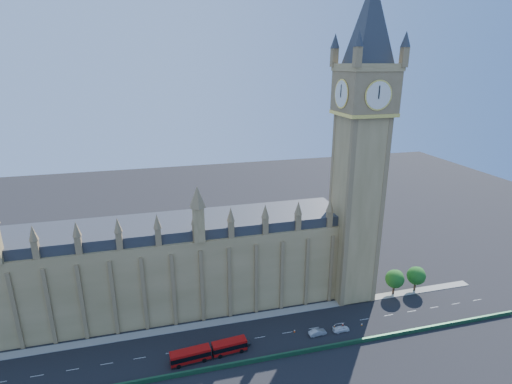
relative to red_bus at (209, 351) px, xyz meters
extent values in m
plane|color=black|center=(10.67, 4.14, -1.78)|extent=(400.00, 400.00, 0.00)
cube|color=olive|center=(-14.33, 26.14, 10.72)|extent=(120.00, 20.00, 25.00)
cube|color=#2D3035|center=(-14.33, 26.14, 24.72)|extent=(120.00, 18.00, 3.00)
cube|color=olive|center=(48.67, 18.14, 27.22)|extent=(12.00, 12.00, 58.00)
cube|color=olive|center=(48.67, 18.14, 62.22)|extent=(14.00, 14.00, 12.00)
cylinder|color=silver|center=(48.67, 10.99, 62.22)|extent=(7.20, 0.30, 7.20)
cube|color=olive|center=(48.67, 18.14, 69.22)|extent=(14.50, 14.50, 2.00)
cube|color=#1E4C2D|center=(10.67, -4.86, -1.18)|extent=(160.00, 0.60, 1.20)
cube|color=gray|center=(10.67, 13.64, -1.70)|extent=(160.00, 3.00, 0.16)
cylinder|color=#382619|center=(62.67, 14.14, 0.22)|extent=(0.70, 0.70, 4.00)
sphere|color=#1B4E14|center=(62.67, 14.14, 3.72)|extent=(6.00, 6.00, 6.00)
sphere|color=#1B4E14|center=(63.47, 14.44, 4.32)|extent=(4.38, 4.38, 4.38)
cylinder|color=#382619|center=(70.67, 14.14, 0.22)|extent=(0.70, 0.70, 4.00)
sphere|color=#1B4E14|center=(70.67, 14.14, 3.72)|extent=(6.00, 6.00, 6.00)
sphere|color=#1B4E14|center=(71.47, 14.44, 4.32)|extent=(4.38, 4.38, 4.38)
cube|color=#AA0C0B|center=(-4.80, -0.45, -0.09)|extent=(10.35, 3.75, 3.38)
cube|color=#AA0C0B|center=(5.39, 0.51, -0.09)|extent=(9.23, 3.65, 3.38)
cube|color=black|center=(-4.80, -0.45, 0.31)|extent=(10.40, 3.81, 1.28)
cube|color=black|center=(5.39, 0.51, 0.31)|extent=(9.28, 3.70, 1.28)
cylinder|color=black|center=(0.01, 0.00, -0.26)|extent=(1.12, 2.77, 2.70)
cylinder|color=black|center=(-7.90, -2.16, -1.22)|extent=(1.15, 0.44, 1.13)
cylinder|color=black|center=(-8.16, 0.65, -1.22)|extent=(1.15, 0.44, 1.13)
cylinder|color=black|center=(-1.44, -1.55, -1.22)|extent=(1.15, 0.44, 1.13)
cylinder|color=black|center=(-1.71, 1.25, -1.22)|extent=(1.15, 0.44, 1.13)
cylinder|color=black|center=(2.66, -1.16, -1.22)|extent=(1.15, 0.44, 1.13)
cylinder|color=black|center=(2.39, 1.64, -1.22)|extent=(1.15, 0.44, 1.13)
cylinder|color=black|center=(8.40, -0.62, -1.22)|extent=(1.15, 0.44, 1.13)
cylinder|color=black|center=(8.13, 2.18, -1.22)|extent=(1.15, 0.44, 1.13)
imported|color=#3A3C41|center=(9.07, 2.04, -0.98)|extent=(4.85, 2.35, 1.59)
imported|color=#96999D|center=(30.45, 1.11, -0.95)|extent=(5.12, 2.13, 1.65)
imported|color=white|center=(37.55, 0.98, -1.07)|extent=(4.98, 2.22, 1.42)
cube|color=black|center=(39.22, 3.22, -1.76)|extent=(0.54, 0.54, 0.04)
cone|color=red|center=(39.22, 3.22, -1.40)|extent=(0.60, 0.60, 0.76)
cylinder|color=white|center=(39.22, 3.22, -1.29)|extent=(0.37, 0.37, 0.13)
cube|color=black|center=(24.67, 3.86, -1.76)|extent=(0.49, 0.49, 0.05)
cone|color=#FF540D|center=(24.67, 3.86, -1.38)|extent=(0.54, 0.54, 0.80)
cylinder|color=white|center=(24.67, 3.86, -1.26)|extent=(0.39, 0.39, 0.14)
cube|color=black|center=(36.53, 3.15, -1.76)|extent=(0.45, 0.45, 0.04)
cone|color=orange|center=(36.53, 3.15, -1.46)|extent=(0.50, 0.50, 0.63)
cylinder|color=white|center=(36.53, 3.15, -1.37)|extent=(0.31, 0.31, 0.11)
cube|color=black|center=(44.50, 1.77, -1.76)|extent=(0.48, 0.48, 0.04)
cone|color=orange|center=(44.50, 1.77, -1.45)|extent=(0.53, 0.53, 0.66)
cylinder|color=white|center=(44.50, 1.77, -1.36)|extent=(0.32, 0.32, 0.11)
camera|label=1|loc=(-9.82, -84.84, 70.31)|focal=28.00mm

